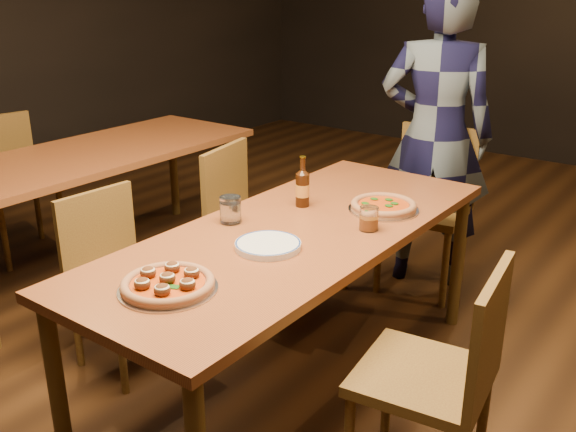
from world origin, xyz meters
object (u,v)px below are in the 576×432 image
Objects in this scene: table_main at (295,245)px; amber_glass at (369,219)px; table_left at (95,162)px; chair_main_e at (423,374)px; pizza_meatball at (168,283)px; pizza_margherita at (384,206)px; plate_stack at (268,245)px; chair_main_nw at (126,281)px; chair_main_sw at (260,228)px; chair_end at (425,209)px; chair_nbr_left at (17,186)px; water_glass at (230,210)px; beer_bottle at (303,189)px; diner at (436,136)px.

table_main is 20.71× the size of amber_glass.
table_left is 2.19× the size of chair_main_e.
chair_main_e reaches higher than pizza_meatball.
pizza_margherita reaches higher than plate_stack.
chair_main_nw is at bearing -93.97° from chair_main_e.
table_left is 1.89m from pizza_margherita.
chair_main_sw reaches higher than pizza_margherita.
chair_end reaches higher than table_left.
chair_nbr_left is 8.34× the size of water_glass.
beer_bottle is at bearing -106.48° from chair_end.
beer_bottle is at bearing -126.84° from chair_main_e.
chair_main_sw reaches higher than plate_stack.
diner reaches higher than chair_main_nw.
water_glass is at bearing 59.68° from diner.
table_left is 1.18m from chair_main_nw.
table_main is 0.32m from amber_glass.
pizza_meatball is 0.64m from water_glass.
plate_stack is at bearing -80.19° from chair_main_nw.
pizza_margherita is 2.76× the size of water_glass.
beer_bottle reaches higher than chair_end.
amber_glass is at bearing -138.60° from chair_main_e.
chair_main_e reaches higher than table_main.
amber_glass is at bearing -85.54° from chair_end.
amber_glass is (2.52, 0.06, 0.33)m from chair_nbr_left.
table_main is 0.70m from pizza_meatball.
chair_main_e is at bearing -72.79° from chair_end.
amber_glass is at bearing 28.27° from water_glass.
chair_main_sw is at bearing 118.87° from water_glass.
chair_main_sw is 1.02× the size of chair_main_e.
pizza_margherita is (-0.51, 0.63, 0.31)m from chair_main_e.
pizza_margherita is 1.23× the size of plate_stack.
table_left is at bearing 177.90° from beer_bottle.
table_left is at bearing 87.15° from chair_main_sw.
pizza_margherita is (0.17, -0.82, 0.29)m from chair_end.
table_main is 1.73m from table_left.
chair_main_nw is at bearing -123.27° from chair_end.
chair_end reaches higher than pizza_meatball.
table_left is at bearing 164.40° from water_glass.
chair_nbr_left reaches higher than plate_stack.
beer_bottle is (-0.12, 0.93, 0.06)m from pizza_meatball.
chair_end reaches higher than chair_main_nw.
plate_stack is 0.14× the size of diner.
chair_main_sw reaches higher than table_main.
diner is (2.26, 1.24, 0.41)m from chair_nbr_left.
chair_main_nw is at bearing -141.12° from pizza_margherita.
amber_glass is at bearing -79.48° from chair_nbr_left.
beer_bottle is 0.37m from water_glass.
diner is (-0.71, 1.58, 0.42)m from chair_main_e.
chair_main_nw is (-0.72, -0.31, -0.25)m from table_main.
chair_main_sw is at bearing 140.66° from table_main.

